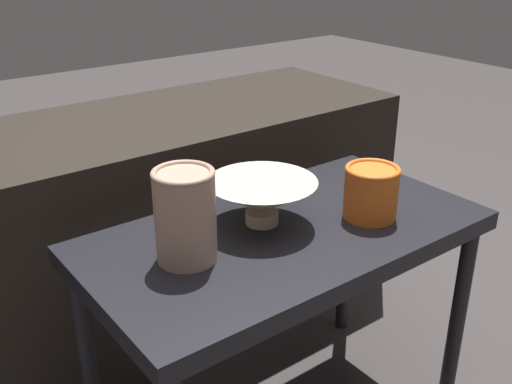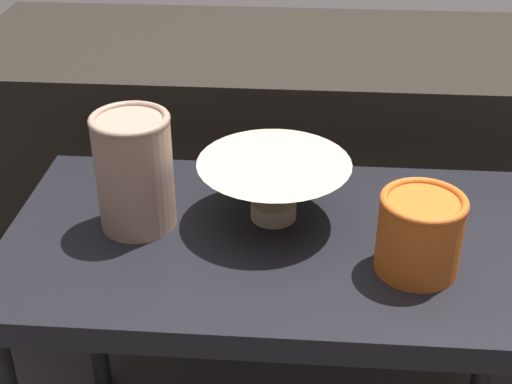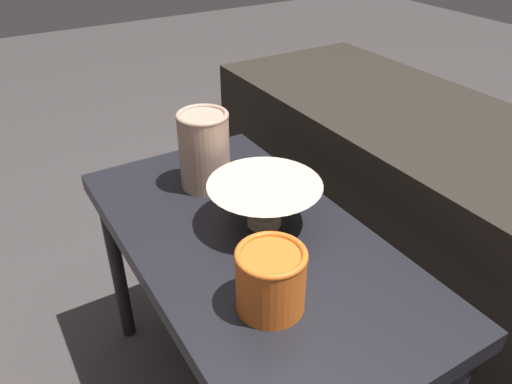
{
  "view_description": "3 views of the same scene",
  "coord_description": "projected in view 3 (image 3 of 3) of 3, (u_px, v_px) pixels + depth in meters",
  "views": [
    {
      "loc": [
        -0.71,
        -0.83,
        1.09
      ],
      "look_at": [
        -0.04,
        0.05,
        0.6
      ],
      "focal_mm": 42.0,
      "sensor_mm": 36.0,
      "label": 1
    },
    {
      "loc": [
        0.02,
        -0.87,
        1.11
      ],
      "look_at": [
        -0.05,
        0.04,
        0.57
      ],
      "focal_mm": 50.0,
      "sensor_mm": 36.0,
      "label": 2
    },
    {
      "loc": [
        0.68,
        -0.4,
        1.12
      ],
      "look_at": [
        -0.04,
        0.04,
        0.59
      ],
      "focal_mm": 35.0,
      "sensor_mm": 36.0,
      "label": 3
    }
  ],
  "objects": [
    {
      "name": "vase_colorful_right",
      "position": [
        271.0,
        279.0,
        0.79
      ],
      "size": [
        0.12,
        0.12,
        0.11
      ],
      "color": "orange",
      "rests_on": "table"
    },
    {
      "name": "vase_textured_left",
      "position": [
        204.0,
        149.0,
        1.1
      ],
      "size": [
        0.11,
        0.11,
        0.18
      ],
      "color": "tan",
      "rests_on": "table"
    },
    {
      "name": "couch_backdrop",
      "position": [
        427.0,
        235.0,
        1.33
      ],
      "size": [
        1.38,
        0.5,
        0.63
      ],
      "color": "black",
      "rests_on": "ground_plane"
    },
    {
      "name": "table",
      "position": [
        250.0,
        260.0,
        1.01
      ],
      "size": [
        0.84,
        0.44,
        0.52
      ],
      "color": "black",
      "rests_on": "ground_plane"
    },
    {
      "name": "bowl",
      "position": [
        265.0,
        200.0,
        0.99
      ],
      "size": [
        0.23,
        0.23,
        0.09
      ],
      "color": "#C1B293",
      "rests_on": "table"
    }
  ]
}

